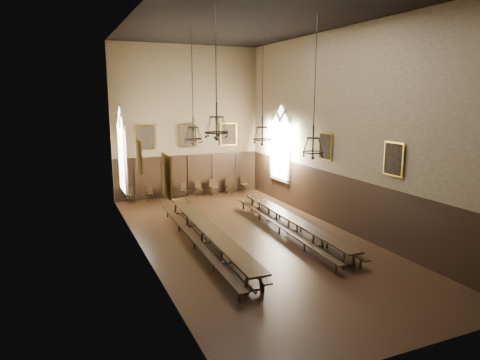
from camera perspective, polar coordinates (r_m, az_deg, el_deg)
floor at (r=18.56m, az=1.33°, el=-7.92°), size 9.00×18.00×0.02m
ceiling at (r=17.79m, az=1.47°, el=20.71°), size 9.00×18.00×0.02m
wall_back at (r=26.04m, az=-7.02°, el=7.65°), size 9.00×0.02×9.00m
wall_front at (r=10.22m, az=23.10°, el=1.49°), size 9.00×0.02×9.00m
wall_left at (r=16.25m, az=-13.26°, el=5.37°), size 0.02×18.00×9.00m
wall_right at (r=19.92m, az=13.33°, el=6.38°), size 0.02×18.00×9.00m
wainscot_panelling at (r=18.19m, az=1.35°, el=-4.17°), size 9.00×18.00×2.50m
table_left at (r=17.75m, az=-4.35°, el=-7.42°), size 1.08×10.61×0.83m
table_right at (r=19.34m, az=7.03°, el=-6.04°), size 1.08×9.45×0.74m
bench_left_outer at (r=17.47m, az=-6.18°, el=-8.13°), size 0.61×10.70×0.48m
bench_left_inner at (r=17.74m, az=-2.92°, el=-7.85°), size 0.73×9.91×0.45m
bench_right_inner at (r=19.20m, az=5.27°, el=-6.38°), size 0.88×9.98×0.45m
bench_right_outer at (r=19.63m, az=8.13°, el=-6.07°), size 0.84×9.74×0.44m
chair_0 at (r=25.43m, az=-14.27°, el=-2.35°), size 0.48×0.48×0.89m
chair_1 at (r=25.61m, az=-11.92°, el=-2.14°), size 0.43×0.43×0.89m
chair_2 at (r=25.81m, az=-9.42°, el=-1.97°), size 0.49×0.49×0.86m
chair_3 at (r=26.09m, az=-7.32°, el=-1.76°), size 0.48×0.48×0.87m
chair_4 at (r=26.38m, az=-5.53°, el=-1.54°), size 0.44×0.44×0.93m
chair_5 at (r=26.56m, az=-3.54°, el=-1.37°), size 0.45×0.45×1.00m
chair_6 at (r=26.93m, az=-1.48°, el=-1.22°), size 0.49×0.49×0.94m
chair_7 at (r=27.45m, az=0.58°, el=-0.93°), size 0.47×0.47×1.02m
chandelier_back_left at (r=18.91m, az=-6.23°, el=6.49°), size 0.80×0.80×4.95m
chandelier_back_right at (r=20.42m, az=2.99°, el=6.32°), size 0.90×0.90×5.14m
chandelier_front_left at (r=14.71m, az=-3.14°, el=7.46°), size 0.83×0.83×4.33m
chandelier_front_right at (r=16.67m, az=9.71°, el=4.87°), size 0.84×0.84×5.22m
portrait_back_0 at (r=25.37m, az=-12.55°, el=5.57°), size 1.10×0.12×1.40m
portrait_back_1 at (r=25.98m, az=-6.89°, el=5.88°), size 1.10×0.12×1.40m
portrait_back_2 at (r=26.83m, az=-1.54°, el=6.12°), size 1.10×0.12×1.40m
portrait_left_0 at (r=17.34m, az=-13.32°, el=3.05°), size 0.12×1.00×1.30m
portrait_left_1 at (r=12.99m, az=-9.75°, el=0.54°), size 0.12×1.00×1.30m
portrait_right_0 at (r=20.73m, az=11.30°, el=4.42°), size 0.12×1.00×1.30m
portrait_right_1 at (r=17.26m, az=19.80°, el=2.65°), size 0.12×1.00×1.30m
window_right at (r=24.60m, az=5.40°, el=4.91°), size 0.20×2.20×4.60m
window_left at (r=21.79m, az=-15.54°, el=3.75°), size 0.20×2.20×4.60m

